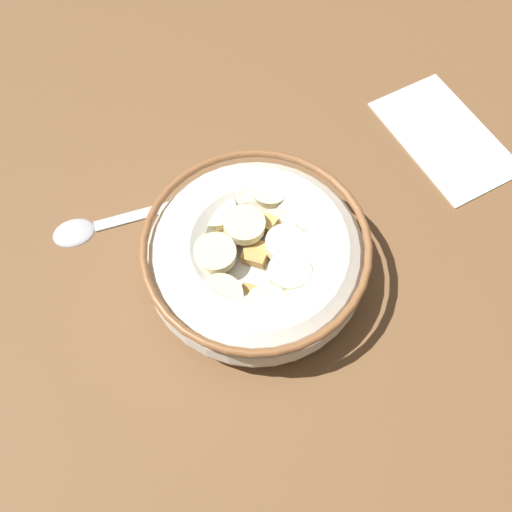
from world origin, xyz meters
TOP-DOWN VIEW (x-y plane):
  - ground_plane at (0.00, 0.00)cm, footprint 90.97×90.97cm
  - cereal_bowl at (0.00, -0.01)cm, footprint 17.03×17.03cm
  - spoon at (6.42, 12.52)cm, footprint 3.80×13.31cm
  - folded_napkin at (10.88, -19.49)cm, footprint 15.32×12.03cm

SIDE VIEW (x-z plane):
  - ground_plane at x=0.00cm, z-range -2.00..0.00cm
  - folded_napkin at x=10.88cm, z-range 0.00..0.30cm
  - spoon at x=6.42cm, z-range -0.07..0.73cm
  - cereal_bowl at x=0.00cm, z-range 0.24..5.51cm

